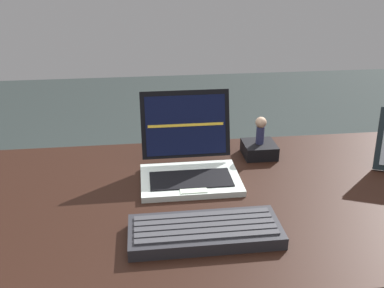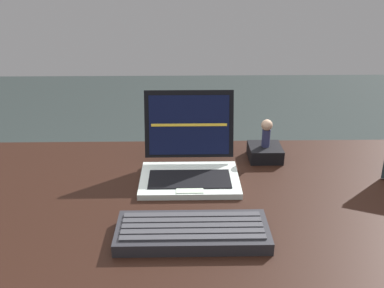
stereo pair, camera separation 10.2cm
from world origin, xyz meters
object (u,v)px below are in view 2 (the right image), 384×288
(laptop_front, at_px, (189,161))
(external_keyboard, at_px, (192,232))
(figurine, at_px, (266,131))
(figurine_stand, at_px, (265,152))

(laptop_front, xyz_separation_m, external_keyboard, (0.00, -0.27, -0.03))
(figurine, bearing_deg, external_keyboard, -120.03)
(figurine, bearing_deg, figurine_stand, 180.00)
(external_keyboard, height_order, figurine_stand, figurine_stand)
(external_keyboard, distance_m, figurine, 0.44)
(laptop_front, height_order, figurine_stand, laptop_front)
(laptop_front, bearing_deg, external_keyboard, -89.43)
(figurine, bearing_deg, laptop_front, -154.98)
(figurine_stand, bearing_deg, laptop_front, -154.98)
(laptop_front, relative_size, figurine, 3.16)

